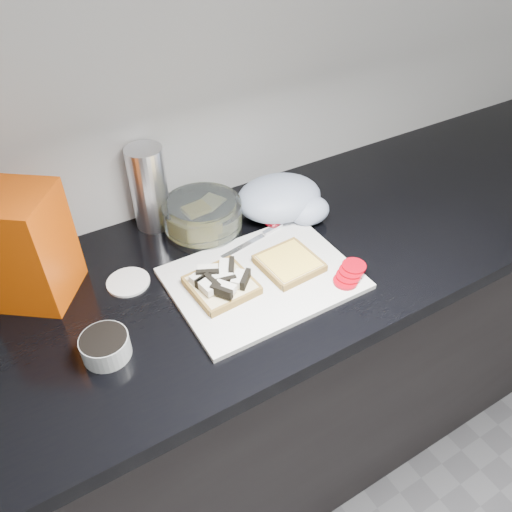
# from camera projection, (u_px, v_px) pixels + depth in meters

# --- Properties ---
(base_cabinet) EXTENTS (3.50, 0.60, 0.86)m
(base_cabinet) POSITION_uv_depth(u_px,v_px,m) (241.00, 386.00, 1.46)
(base_cabinet) COLOR black
(base_cabinet) RESTS_ON ground
(countertop) EXTENTS (3.50, 0.64, 0.04)m
(countertop) POSITION_uv_depth(u_px,v_px,m) (237.00, 272.00, 1.17)
(countertop) COLOR black
(countertop) RESTS_ON base_cabinet
(cutting_board) EXTENTS (0.40, 0.30, 0.01)m
(cutting_board) POSITION_uv_depth(u_px,v_px,m) (263.00, 278.00, 1.12)
(cutting_board) COLOR silver
(cutting_board) RESTS_ON countertop
(bread_left) EXTENTS (0.14, 0.14, 0.04)m
(bread_left) POSITION_uv_depth(u_px,v_px,m) (221.00, 283.00, 1.07)
(bread_left) COLOR beige
(bread_left) RESTS_ON cutting_board
(bread_right) EXTENTS (0.14, 0.14, 0.02)m
(bread_right) POSITION_uv_depth(u_px,v_px,m) (289.00, 263.00, 1.13)
(bread_right) COLOR beige
(bread_right) RESTS_ON cutting_board
(tomato_slices) EXTENTS (0.10, 0.08, 0.02)m
(tomato_slices) POSITION_uv_depth(u_px,v_px,m) (350.00, 274.00, 1.10)
(tomato_slices) COLOR #9F0310
(tomato_slices) RESTS_ON cutting_board
(knife) EXTENTS (0.19, 0.05, 0.01)m
(knife) POSITION_uv_depth(u_px,v_px,m) (260.00, 236.00, 1.22)
(knife) COLOR silver
(knife) RESTS_ON cutting_board
(seed_tub) EXTENTS (0.09, 0.09, 0.05)m
(seed_tub) POSITION_uv_depth(u_px,v_px,m) (105.00, 345.00, 0.94)
(seed_tub) COLOR #9DA2A2
(seed_tub) RESTS_ON countertop
(tub_lid) EXTENTS (0.12, 0.12, 0.01)m
(tub_lid) POSITION_uv_depth(u_px,v_px,m) (128.00, 282.00, 1.11)
(tub_lid) COLOR silver
(tub_lid) RESTS_ON countertop
(glass_bowl) EXTENTS (0.19, 0.19, 0.08)m
(glass_bowl) POSITION_uv_depth(u_px,v_px,m) (203.00, 217.00, 1.24)
(glass_bowl) COLOR silver
(glass_bowl) RESTS_ON countertop
(bread_bag) EXTENTS (0.22, 0.21, 0.25)m
(bread_bag) POSITION_uv_depth(u_px,v_px,m) (23.00, 247.00, 1.01)
(bread_bag) COLOR #DC4703
(bread_bag) RESTS_ON countertop
(steel_canister) EXTENTS (0.09, 0.09, 0.21)m
(steel_canister) POSITION_uv_depth(u_px,v_px,m) (149.00, 188.00, 1.21)
(steel_canister) COLOR silver
(steel_canister) RESTS_ON countertop
(grocery_bag) EXTENTS (0.25, 0.22, 0.10)m
(grocery_bag) POSITION_uv_depth(u_px,v_px,m) (283.00, 199.00, 1.28)
(grocery_bag) COLOR #9EA9C3
(grocery_bag) RESTS_ON countertop
(whole_tomatoes) EXTENTS (0.06, 0.06, 0.06)m
(whole_tomatoes) POSITION_uv_depth(u_px,v_px,m) (273.00, 217.00, 1.26)
(whole_tomatoes) COLOR #9F0310
(whole_tomatoes) RESTS_ON countertop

